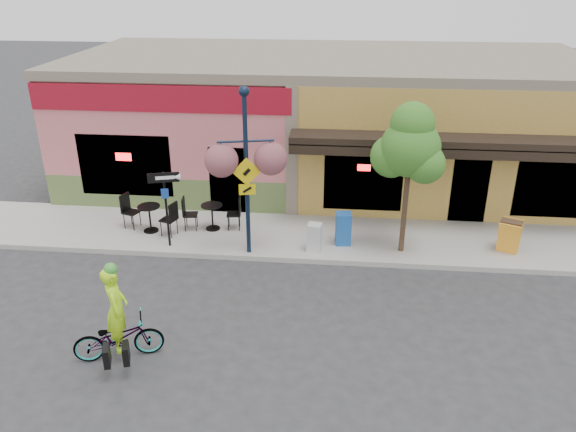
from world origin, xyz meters
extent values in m
plane|color=#2D2D30|center=(0.00, 0.00, 0.00)|extent=(90.00, 90.00, 0.00)
cube|color=#9E9B93|center=(0.00, 2.00, 0.07)|extent=(24.00, 3.00, 0.15)
cube|color=#A8A59E|center=(0.00, 0.55, 0.07)|extent=(24.00, 0.12, 0.15)
imported|color=maroon|center=(-3.89, -3.80, 0.47)|extent=(1.91, 1.17, 0.95)
imported|color=#B9FF1A|center=(-3.84, -3.80, 0.93)|extent=(0.64, 0.78, 1.85)
camera|label=1|loc=(0.48, -12.81, 7.46)|focal=35.00mm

